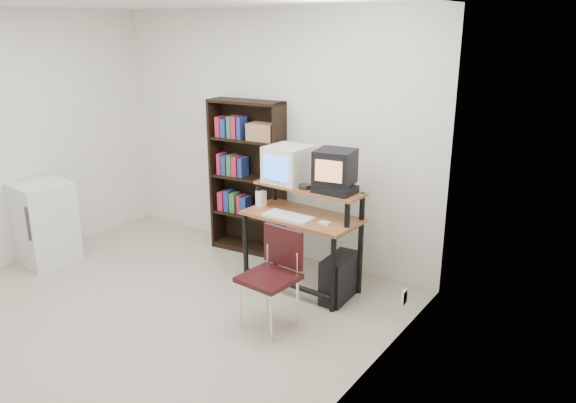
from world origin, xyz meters
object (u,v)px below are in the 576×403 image
Objects in this scene: crt_monitor at (288,165)px; school_chair at (274,268)px; computer_desk at (303,221)px; pc_tower at (339,278)px; mini_fridge at (45,223)px; bookshelf at (249,175)px; crt_tv at (335,167)px.

crt_monitor reaches higher than school_chair.
crt_monitor reaches higher than computer_desk.
mini_fridge is (-3.00, -0.98, 0.22)m from pc_tower.
crt_tv is at bearing -22.13° from bookshelf.
school_chair is at bearing -104.88° from crt_tv.
mini_fridge is at bearing -164.92° from pc_tower.
computer_desk reaches higher than mini_fridge.
school_chair is 0.50× the size of bookshelf.
pc_tower is (0.15, -0.14, -1.00)m from crt_tv.
computer_desk is at bearing -168.87° from crt_tv.
school_chair is at bearing -60.12° from crt_monitor.
bookshelf reaches higher than crt_tv.
bookshelf reaches higher than computer_desk.
school_chair is at bearing -51.08° from bookshelf.
bookshelf is (-1.20, 1.21, 0.35)m from school_chair.
school_chair is 0.96× the size of mini_fridge.
crt_monitor is 0.24× the size of bookshelf.
pc_tower is (0.42, -0.03, -0.46)m from computer_desk.
crt_monitor is 0.88m from bookshelf.
mini_fridge reaches higher than pc_tower.
computer_desk is 2.76× the size of crt_monitor.
bookshelf reaches higher than crt_monitor.
crt_monitor is at bearing 33.02° from mini_fridge.
crt_tv reaches higher than mini_fridge.
school_chair is at bearing 12.39° from mini_fridge.
bookshelf is at bearing 157.83° from computer_desk.
crt_tv is 0.85× the size of pc_tower.
computer_desk is at bearing 28.17° from mini_fridge.
computer_desk is 0.63m from pc_tower.
bookshelf is (-1.01, 0.48, 0.19)m from computer_desk.
mini_fridge is (-1.56, -1.49, -0.43)m from bookshelf.
mini_fridge is (-2.58, -1.02, -0.24)m from computer_desk.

